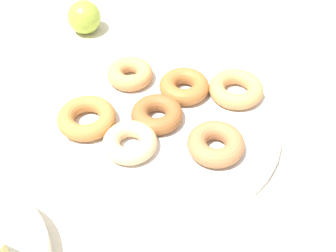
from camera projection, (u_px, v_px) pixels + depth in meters
ground_plane at (176, 132)px, 0.70m from camera, size 2.40×2.40×0.00m
donut_plate at (176, 130)px, 0.70m from camera, size 0.33×0.33×0.01m
donut_0 at (158, 113)px, 0.69m from camera, size 0.12×0.12×0.03m
donut_1 at (87, 118)px, 0.69m from camera, size 0.11×0.11×0.03m
donut_2 at (130, 142)px, 0.65m from camera, size 0.11×0.11×0.03m
donut_3 at (236, 89)px, 0.73m from camera, size 0.13×0.13×0.03m
donut_4 at (130, 74)px, 0.76m from camera, size 0.10×0.10×0.03m
donut_5 at (216, 144)px, 0.65m from camera, size 0.10×0.10×0.03m
donut_6 at (184, 86)px, 0.74m from camera, size 0.09×0.09×0.03m
apple at (84, 17)px, 0.87m from camera, size 0.07×0.07×0.07m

